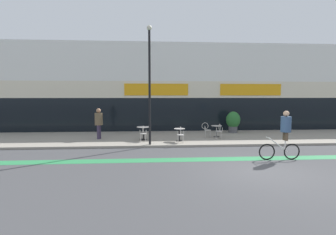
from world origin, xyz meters
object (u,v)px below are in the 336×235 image
(cafe_chair_2_side, at_px, (207,129))
(planter_pot, at_px, (233,121))
(cafe_chair_0_near, at_px, (143,132))
(bistro_table_1, at_px, (179,132))
(cyclist_0, at_px, (284,132))
(pedestrian_near_end, at_px, (99,121))
(bistro_table_0, at_px, (143,130))
(cafe_chair_2_near, at_px, (219,130))
(bistro_table_2, at_px, (217,129))
(lamp_post, at_px, (150,78))
(cafe_chair_1_near, at_px, (181,133))

(cafe_chair_2_side, bearing_deg, planter_pot, 46.27)
(cafe_chair_0_near, xyz_separation_m, cafe_chair_2_side, (3.88, 1.33, 0.00))
(bistro_table_1, distance_m, cyclist_0, 5.74)
(pedestrian_near_end, bearing_deg, cafe_chair_0_near, -8.42)
(bistro_table_0, relative_size, cafe_chair_0_near, 0.87)
(bistro_table_1, height_order, cafe_chair_0_near, cafe_chair_0_near)
(cafe_chair_2_near, distance_m, cafe_chair_2_side, 0.89)
(bistro_table_2, bearing_deg, lamp_post, -151.64)
(bistro_table_1, xyz_separation_m, cafe_chair_2_near, (2.46, 0.65, 0.01))
(cafe_chair_1_near, bearing_deg, bistro_table_2, -44.64)
(pedestrian_near_end, bearing_deg, bistro_table_0, 4.00)
(pedestrian_near_end, bearing_deg, bistro_table_2, 16.10)
(cafe_chair_0_near, distance_m, cafe_chair_2_near, 4.56)
(cafe_chair_2_near, bearing_deg, pedestrian_near_end, 89.84)
(pedestrian_near_end, bearing_deg, cyclist_0, -16.99)
(cafe_chair_1_near, relative_size, cafe_chair_2_side, 1.00)
(bistro_table_2, distance_m, cafe_chair_2_near, 0.63)
(bistro_table_1, distance_m, cafe_chair_1_near, 0.63)
(bistro_table_0, distance_m, lamp_post, 3.33)
(planter_pot, xyz_separation_m, lamp_post, (-5.77, -4.04, 2.68))
(bistro_table_1, relative_size, cafe_chair_2_near, 0.79)
(cafe_chair_2_near, distance_m, planter_pot, 2.95)
(cafe_chair_1_near, height_order, cafe_chair_2_near, same)
(cafe_chair_0_near, xyz_separation_m, cafe_chair_2_near, (4.51, 0.70, 0.00))
(bistro_table_0, distance_m, planter_pot, 6.64)
(bistro_table_2, relative_size, planter_pot, 0.48)
(cyclist_0, bearing_deg, lamp_post, -28.56)
(bistro_table_2, height_order, cafe_chair_2_near, cafe_chair_2_near)
(cafe_chair_1_near, bearing_deg, cyclist_0, -124.39)
(cafe_chair_1_near, bearing_deg, planter_pot, -40.06)
(bistro_table_0, xyz_separation_m, bistro_table_2, (4.51, 0.70, -0.04))
(bistro_table_1, relative_size, bistro_table_2, 1.00)
(cafe_chair_2_side, bearing_deg, bistro_table_1, -137.38)
(cafe_chair_0_near, relative_size, cafe_chair_1_near, 1.00)
(cafe_chair_2_side, relative_size, planter_pot, 0.61)
(cafe_chair_0_near, height_order, lamp_post, lamp_post)
(cafe_chair_0_near, height_order, planter_pot, planter_pot)
(cyclist_0, bearing_deg, cafe_chair_1_near, -40.82)
(bistro_table_0, distance_m, cafe_chair_2_side, 3.95)
(planter_pot, bearing_deg, bistro_table_2, -132.08)
(bistro_table_1, bearing_deg, bistro_table_0, 164.29)
(bistro_table_0, bearing_deg, cyclist_0, -38.65)
(bistro_table_0, distance_m, bistro_table_1, 2.12)
(cafe_chair_0_near, bearing_deg, cafe_chair_1_near, -104.05)
(cafe_chair_2_side, bearing_deg, lamp_post, -139.71)
(bistro_table_0, bearing_deg, planter_pot, 22.23)
(cafe_chair_2_side, relative_size, lamp_post, 0.15)
(lamp_post, bearing_deg, cafe_chair_1_near, 11.40)
(cafe_chair_1_near, distance_m, cafe_chair_2_side, 2.66)
(bistro_table_0, relative_size, cafe_chair_2_near, 0.87)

